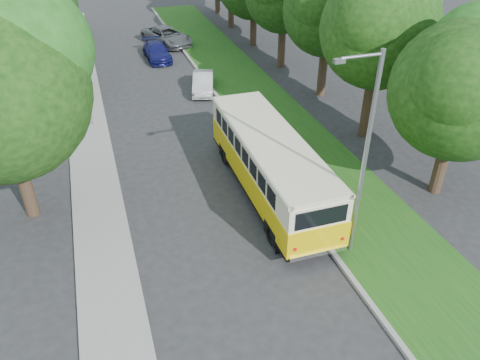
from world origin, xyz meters
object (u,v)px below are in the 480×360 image
object	(u,v)px
car_white	(203,83)
car_grey	(167,36)
vintage_bus	(270,166)
lamppost_near	(363,155)
car_silver	(236,132)
lamppost_far	(74,37)
car_blue	(157,51)

from	to	relation	value
car_white	car_grey	size ratio (longest dim) A/B	0.72
vintage_bus	car_grey	world-z (taller)	vintage_bus
lamppost_near	car_silver	world-z (taller)	lamppost_near
lamppost_far	car_silver	distance (m)	11.93
lamppost_far	car_white	world-z (taller)	lamppost_far
car_blue	car_grey	bearing A→B (deg)	66.01
lamppost_near	car_blue	distance (m)	25.70
lamppost_far	car_grey	world-z (taller)	lamppost_far
car_silver	lamppost_near	bearing A→B (deg)	-61.96
vintage_bus	car_grey	xyz separation A→B (m)	(-0.06, 24.16, -0.76)
car_white	car_blue	xyz separation A→B (m)	(-1.81, 7.68, 0.00)
lamppost_near	car_grey	distance (m)	29.14
vintage_bus	car_white	distance (m)	12.89
lamppost_near	car_white	bearing A→B (deg)	93.93
lamppost_far	car_white	distance (m)	8.50
lamppost_far	car_silver	bearing A→B (deg)	-48.66
vintage_bus	car_white	bearing A→B (deg)	89.37
lamppost_near	car_grey	size ratio (longest dim) A/B	1.49
car_grey	car_silver	bearing A→B (deg)	-111.51
lamppost_near	car_blue	world-z (taller)	lamppost_near
lamppost_far	car_grey	size ratio (longest dim) A/B	1.40
lamppost_near	car_white	world-z (taller)	lamppost_near
car_white	car_grey	xyz separation A→B (m)	(-0.30, 11.30, 0.11)
car_blue	lamppost_near	bearing A→B (deg)	-84.60
car_grey	lamppost_near	bearing A→B (deg)	-108.95
vintage_bus	car_grey	bearing A→B (deg)	90.58
lamppost_near	lamppost_far	xyz separation A→B (m)	(-8.91, 18.50, -0.25)
vintage_bus	car_silver	bearing A→B (deg)	89.55
lamppost_far	car_grey	bearing A→B (deg)	54.50
car_silver	car_grey	bearing A→B (deg)	110.64
vintage_bus	car_silver	xyz separation A→B (m)	(0.08, 5.21, -0.86)
car_blue	vintage_bus	bearing A→B (deg)	-87.04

